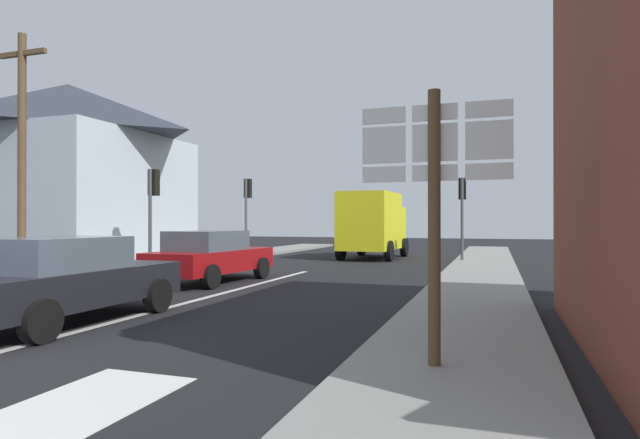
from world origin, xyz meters
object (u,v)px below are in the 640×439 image
object	(u,v)px
sedan_far	(211,256)
traffic_light_near_left	(153,196)
route_sign_post	(434,197)
traffic_light_far_left	(247,199)
sedan_near	(63,279)
delivery_truck	(373,223)
traffic_light_far_right	(462,200)

from	to	relation	value
sedan_far	traffic_light_near_left	distance (m)	4.37
route_sign_post	traffic_light_far_left	size ratio (longest dim) A/B	0.85
traffic_light_near_left	sedan_near	bearing A→B (deg)	-62.77
delivery_truck	traffic_light_far_right	size ratio (longest dim) A/B	1.42
traffic_light_far_left	delivery_truck	bearing A→B (deg)	16.49
sedan_near	delivery_truck	size ratio (longest dim) A/B	0.83
route_sign_post	delivery_truck	bearing A→B (deg)	104.98
route_sign_post	traffic_light_far_left	xyz separation A→B (m)	(-10.49, 16.31, 0.77)
delivery_truck	traffic_light_near_left	bearing A→B (deg)	-122.70
route_sign_post	traffic_light_far_right	bearing A→B (deg)	92.37
sedan_near	traffic_light_near_left	xyz separation A→B (m)	(-4.15, 8.06, 1.85)
traffic_light_far_right	sedan_near	bearing A→B (deg)	-109.95
delivery_truck	traffic_light_far_left	world-z (taller)	traffic_light_far_left
traffic_light_near_left	traffic_light_far_right	xyz separation A→B (m)	(9.80, 7.52, 0.03)
traffic_light_far_right	delivery_truck	bearing A→B (deg)	162.17
sedan_far	traffic_light_far_right	xyz separation A→B (m)	(6.38, 9.51, 1.88)
sedan_near	delivery_truck	distance (m)	16.99
sedan_far	traffic_light_near_left	bearing A→B (deg)	149.81
traffic_light_far_right	traffic_light_far_left	size ratio (longest dim) A/B	0.95
traffic_light_near_left	traffic_light_far_left	bearing A→B (deg)	90.00
traffic_light_near_left	traffic_light_far_left	size ratio (longest dim) A/B	0.94
sedan_near	route_sign_post	xyz separation A→B (m)	(6.34, -1.09, 1.24)
route_sign_post	traffic_light_near_left	size ratio (longest dim) A/B	0.91
sedan_far	delivery_truck	bearing A→B (deg)	78.26
sedan_near	route_sign_post	distance (m)	6.55
traffic_light_near_left	traffic_light_far_right	world-z (taller)	traffic_light_far_right
sedan_near	traffic_light_far_right	world-z (taller)	traffic_light_far_right
route_sign_post	traffic_light_far_left	world-z (taller)	traffic_light_far_left
sedan_far	traffic_light_far_right	world-z (taller)	traffic_light_far_right
sedan_near	delivery_truck	xyz separation A→B (m)	(1.53, 16.90, 0.89)
delivery_truck	route_sign_post	world-z (taller)	route_sign_post
sedan_far	traffic_light_near_left	size ratio (longest dim) A/B	1.22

